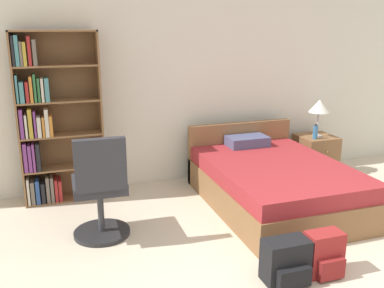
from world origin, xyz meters
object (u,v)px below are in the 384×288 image
at_px(office_chair, 100,191).
at_px(nightstand, 315,154).
at_px(water_bottle, 315,132).
at_px(table_lamp, 319,107).
at_px(bed, 273,182).
at_px(bookshelf, 49,122).
at_px(backpack_red, 324,255).
at_px(backpack_black, 286,262).

height_order(office_chair, nightstand, office_chair).
bearing_deg(water_bottle, table_lamp, 43.47).
bearing_deg(water_bottle, bed, -146.46).
xyz_separation_m(bookshelf, office_chair, (0.39, -1.11, -0.43)).
bearing_deg(water_bottle, nightstand, 47.16).
xyz_separation_m(bookshelf, bed, (2.31, -0.89, -0.66)).
relative_size(nightstand, table_lamp, 1.03).
height_order(backpack_red, backpack_black, backpack_red).
relative_size(table_lamp, water_bottle, 2.56).
relative_size(backpack_red, backpack_black, 1.01).
bearing_deg(backpack_red, backpack_black, 177.33).
distance_m(table_lamp, backpack_red, 2.62).
bearing_deg(backpack_red, water_bottle, 58.14).
bearing_deg(bed, nightstand, 35.20).
relative_size(bed, nightstand, 3.81).
xyz_separation_m(water_bottle, backpack_black, (-1.60, -2.01, -0.44)).
height_order(bed, backpack_red, bed).
bearing_deg(backpack_red, bookshelf, 131.24).
bearing_deg(office_chair, bookshelf, 109.48).
height_order(nightstand, water_bottle, water_bottle).
xyz_separation_m(backpack_red, backpack_black, (-0.34, 0.02, -0.01)).
xyz_separation_m(office_chair, nightstand, (2.98, 0.97, -0.23)).
xyz_separation_m(office_chair, table_lamp, (2.96, 0.94, 0.43)).
height_order(bed, nightstand, bed).
xyz_separation_m(table_lamp, backpack_red, (-1.36, -2.12, -0.74)).
xyz_separation_m(nightstand, water_bottle, (-0.11, -0.12, 0.35)).
bearing_deg(table_lamp, office_chair, -162.33).
distance_m(bed, backpack_black, 1.52).
relative_size(water_bottle, backpack_black, 0.54).
height_order(bookshelf, backpack_black, bookshelf).
distance_m(bed, nightstand, 1.30).
height_order(table_lamp, backpack_red, table_lamp).
height_order(office_chair, backpack_black, office_chair).
bearing_deg(water_bottle, backpack_red, -121.86).
bearing_deg(nightstand, bookshelf, 177.68).
distance_m(table_lamp, water_bottle, 0.34).
xyz_separation_m(office_chair, water_bottle, (2.87, 0.85, 0.12)).
bearing_deg(bed, table_lamp, 34.56).
bearing_deg(backpack_red, nightstand, 57.45).
relative_size(bookshelf, table_lamp, 3.81).
bearing_deg(table_lamp, backpack_red, -122.62).
distance_m(office_chair, table_lamp, 3.14).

